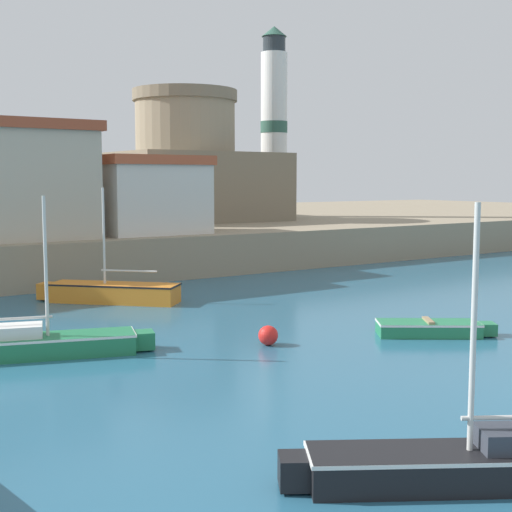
{
  "coord_description": "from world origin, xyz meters",
  "views": [
    {
      "loc": [
        -16.83,
        -8.11,
        5.16
      ],
      "look_at": [
        -0.54,
        16.09,
        2.0
      ],
      "focal_mm": 50.0,
      "sensor_mm": 36.0,
      "label": 1
    }
  ],
  "objects_px": {
    "sailboat_orange_1": "(111,292)",
    "dinghy_green_7": "(432,328)",
    "sailboat_green_4": "(35,344)",
    "mooring_buoy": "(268,335)",
    "harbor_shed_mid_row": "(147,194)",
    "lighthouse": "(274,125)",
    "sailboat_black_0": "(495,462)",
    "fortress": "(186,173)"
  },
  "relations": [
    {
      "from": "mooring_buoy",
      "to": "dinghy_green_7",
      "type": "bearing_deg",
      "value": -19.69
    },
    {
      "from": "lighthouse",
      "to": "sailboat_black_0",
      "type": "bearing_deg",
      "value": -120.6
    },
    {
      "from": "mooring_buoy",
      "to": "fortress",
      "type": "bearing_deg",
      "value": 66.33
    },
    {
      "from": "sailboat_black_0",
      "to": "harbor_shed_mid_row",
      "type": "relative_size",
      "value": 1.09
    },
    {
      "from": "sailboat_green_4",
      "to": "lighthouse",
      "type": "bearing_deg",
      "value": 43.87
    },
    {
      "from": "sailboat_green_4",
      "to": "dinghy_green_7",
      "type": "height_order",
      "value": "sailboat_green_4"
    },
    {
      "from": "sailboat_green_4",
      "to": "dinghy_green_7",
      "type": "distance_m",
      "value": 12.59
    },
    {
      "from": "sailboat_green_4",
      "to": "sailboat_orange_1",
      "type": "bearing_deg",
      "value": 53.96
    },
    {
      "from": "lighthouse",
      "to": "sailboat_orange_1",
      "type": "bearing_deg",
      "value": -139.43
    },
    {
      "from": "fortress",
      "to": "harbor_shed_mid_row",
      "type": "height_order",
      "value": "fortress"
    },
    {
      "from": "sailboat_black_0",
      "to": "mooring_buoy",
      "type": "relative_size",
      "value": 10.3
    },
    {
      "from": "sailboat_green_4",
      "to": "harbor_shed_mid_row",
      "type": "distance_m",
      "value": 19.11
    },
    {
      "from": "sailboat_orange_1",
      "to": "dinghy_green_7",
      "type": "distance_m",
      "value": 13.54
    },
    {
      "from": "sailboat_orange_1",
      "to": "mooring_buoy",
      "type": "bearing_deg",
      "value": -84.19
    },
    {
      "from": "harbor_shed_mid_row",
      "to": "sailboat_green_4",
      "type": "bearing_deg",
      "value": -125.38
    },
    {
      "from": "sailboat_orange_1",
      "to": "sailboat_green_4",
      "type": "bearing_deg",
      "value": -126.04
    },
    {
      "from": "harbor_shed_mid_row",
      "to": "fortress",
      "type": "bearing_deg",
      "value": 52.26
    },
    {
      "from": "lighthouse",
      "to": "harbor_shed_mid_row",
      "type": "distance_m",
      "value": 19.82
    },
    {
      "from": "sailboat_green_4",
      "to": "harbor_shed_mid_row",
      "type": "xyz_separation_m",
      "value": [
        10.83,
        15.25,
        3.94
      ]
    },
    {
      "from": "fortress",
      "to": "harbor_shed_mid_row",
      "type": "bearing_deg",
      "value": -127.74
    },
    {
      "from": "sailboat_orange_1",
      "to": "lighthouse",
      "type": "relative_size",
      "value": 0.35
    },
    {
      "from": "sailboat_green_4",
      "to": "mooring_buoy",
      "type": "xyz_separation_m",
      "value": [
        6.47,
        -2.6,
        -0.08
      ]
    },
    {
      "from": "mooring_buoy",
      "to": "harbor_shed_mid_row",
      "type": "distance_m",
      "value": 18.81
    },
    {
      "from": "lighthouse",
      "to": "dinghy_green_7",
      "type": "bearing_deg",
      "value": -116.44
    },
    {
      "from": "fortress",
      "to": "lighthouse",
      "type": "bearing_deg",
      "value": 1.51
    },
    {
      "from": "sailboat_black_0",
      "to": "dinghy_green_7",
      "type": "height_order",
      "value": "sailboat_black_0"
    },
    {
      "from": "sailboat_orange_1",
      "to": "harbor_shed_mid_row",
      "type": "bearing_deg",
      "value": 55.27
    },
    {
      "from": "harbor_shed_mid_row",
      "to": "sailboat_orange_1",
      "type": "bearing_deg",
      "value": -124.73
    },
    {
      "from": "dinghy_green_7",
      "to": "fortress",
      "type": "bearing_deg",
      "value": 76.78
    },
    {
      "from": "dinghy_green_7",
      "to": "lighthouse",
      "type": "xyz_separation_m",
      "value": [
        15.06,
        30.29,
        9.13
      ]
    },
    {
      "from": "sailboat_black_0",
      "to": "mooring_buoy",
      "type": "bearing_deg",
      "value": 75.83
    },
    {
      "from": "sailboat_black_0",
      "to": "dinghy_green_7",
      "type": "bearing_deg",
      "value": 47.31
    },
    {
      "from": "sailboat_black_0",
      "to": "sailboat_green_4",
      "type": "height_order",
      "value": "sailboat_black_0"
    },
    {
      "from": "sailboat_orange_1",
      "to": "sailboat_green_4",
      "type": "xyz_separation_m",
      "value": [
        -5.45,
        -7.49,
        -0.05
      ]
    },
    {
      "from": "sailboat_black_0",
      "to": "harbor_shed_mid_row",
      "type": "xyz_separation_m",
      "value": [
        7.0,
        28.35,
        3.93
      ]
    },
    {
      "from": "sailboat_orange_1",
      "to": "fortress",
      "type": "xyz_separation_m",
      "value": [
        13.38,
        18.1,
        5.14
      ]
    },
    {
      "from": "sailboat_black_0",
      "to": "lighthouse",
      "type": "height_order",
      "value": "lighthouse"
    },
    {
      "from": "sailboat_black_0",
      "to": "sailboat_orange_1",
      "type": "xyz_separation_m",
      "value": [
        1.62,
        20.59,
        0.04
      ]
    },
    {
      "from": "sailboat_orange_1",
      "to": "dinghy_green_7",
      "type": "height_order",
      "value": "sailboat_orange_1"
    },
    {
      "from": "fortress",
      "to": "mooring_buoy",
      "type": "bearing_deg",
      "value": -113.67
    },
    {
      "from": "dinghy_green_7",
      "to": "harbor_shed_mid_row",
      "type": "xyz_separation_m",
      "value": [
        -0.94,
        19.74,
        4.07
      ]
    },
    {
      "from": "fortress",
      "to": "sailboat_orange_1",
      "type": "bearing_deg",
      "value": -126.48
    }
  ]
}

